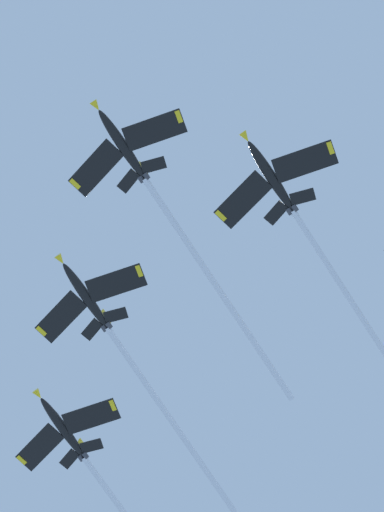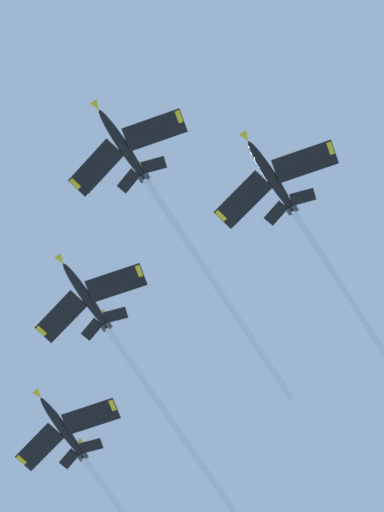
{
  "view_description": "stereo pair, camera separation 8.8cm",
  "coord_description": "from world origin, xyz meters",
  "px_view_note": "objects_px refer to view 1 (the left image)",
  "views": [
    {
      "loc": [
        -5.33,
        36.15,
        1.75
      ],
      "look_at": [
        11.0,
        -38.35,
        142.32
      ],
      "focal_mm": 75.31,
      "sensor_mm": 36.0,
      "label": 1
    },
    {
      "loc": [
        -5.25,
        36.17,
        1.75
      ],
      "look_at": [
        11.0,
        -38.35,
        142.32
      ],
      "focal_mm": 75.31,
      "sensor_mm": 36.0,
      "label": 2
    }
  ],
  "objects_px": {
    "jet_left_wing": "(306,231)",
    "jet_right_wing": "(121,348)",
    "jet_right_outer": "(96,475)",
    "jet_lead": "(168,213)"
  },
  "relations": [
    {
      "from": "jet_left_wing",
      "to": "jet_right_wing",
      "type": "height_order",
      "value": "jet_left_wing"
    },
    {
      "from": "jet_left_wing",
      "to": "jet_right_outer",
      "type": "height_order",
      "value": "jet_left_wing"
    },
    {
      "from": "jet_lead",
      "to": "jet_right_outer",
      "type": "height_order",
      "value": "jet_lead"
    },
    {
      "from": "jet_left_wing",
      "to": "jet_right_wing",
      "type": "xyz_separation_m",
      "value": [
        31.18,
        -13.78,
        -0.21
      ]
    },
    {
      "from": "jet_right_outer",
      "to": "jet_lead",
      "type": "bearing_deg",
      "value": 117.51
    },
    {
      "from": "jet_right_wing",
      "to": "jet_right_outer",
      "type": "height_order",
      "value": "jet_right_wing"
    },
    {
      "from": "jet_lead",
      "to": "jet_right_outer",
      "type": "relative_size",
      "value": 1.15
    },
    {
      "from": "jet_right_outer",
      "to": "jet_left_wing",
      "type": "bearing_deg",
      "value": 139.29
    },
    {
      "from": "jet_left_wing",
      "to": "jet_right_outer",
      "type": "relative_size",
      "value": 1.06
    },
    {
      "from": "jet_right_wing",
      "to": "jet_lead",
      "type": "bearing_deg",
      "value": 121.27
    }
  ]
}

